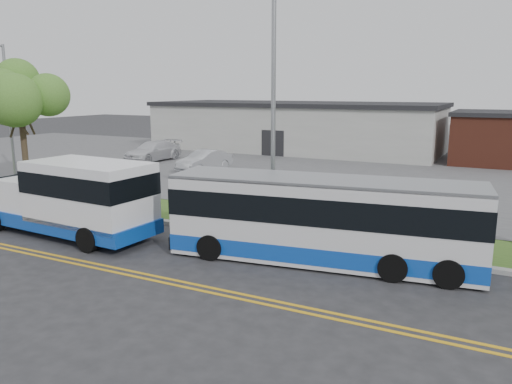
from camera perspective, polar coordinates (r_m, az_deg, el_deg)
The scene contains 18 objects.
ground at distance 19.60m, azimuth -9.64°, elevation -4.75°, with size 140.00×140.00×0.00m, color #28282B.
lane_line_north at distance 16.82m, azimuth -17.52°, elevation -7.89°, with size 70.00×0.12×0.01m, color gold.
lane_line_south at distance 16.63m, azimuth -18.24°, elevation -8.18°, with size 70.00×0.12×0.01m, color gold.
curb at distance 20.43m, azimuth -7.81°, elevation -3.79°, with size 80.00×0.30×0.15m, color #9E9B93.
verge at distance 21.89m, azimuth -5.13°, elevation -2.75°, with size 80.00×3.30×0.10m, color #2F541C.
parking_lot at distance 34.40m, azimuth 7.43°, elevation 2.48°, with size 80.00×25.00×0.10m, color #4C4C4F.
commercial_building at distance 45.57m, azimuth 4.61°, elevation 7.47°, with size 25.40×10.40×4.35m.
brick_wing at distance 41.19m, azimuth 25.87°, elevation 5.60°, with size 6.30×7.30×3.90m.
tree_west at distance 29.60m, azimuth -25.41°, elevation 9.87°, with size 4.40×4.40×6.91m.
streetlight_near at distance 19.61m, azimuth 1.91°, elevation 10.93°, with size 0.35×1.53×9.50m.
streetlight_far at distance 34.14m, azimuth -26.53°, elevation 8.77°, with size 0.35×1.53×8.00m.
shuttle_bus at distance 19.83m, azimuth -19.87°, elevation -0.48°, with size 7.69×2.90×2.90m.
transit_bus at distance 16.09m, azimuth 7.55°, elevation -3.19°, with size 10.07×3.57×2.74m.
pedestrian at distance 24.36m, azimuth -17.68°, elevation 0.33°, with size 0.60×0.40×1.65m, color black.
parked_car_a at distance 33.54m, azimuth -5.92°, elevation 3.58°, with size 1.48×4.25×1.40m, color #B3B6BB.
parked_car_b at distance 39.09m, azimuth -11.71°, elevation 4.60°, with size 2.08×5.12×1.48m, color silver.
grocery_bag_left at distance 24.53m, azimuth -18.49°, elevation -1.24°, with size 0.32×0.32×0.32m, color white.
grocery_bag_right at distance 24.46m, azimuth -16.67°, elevation -1.16°, with size 0.32×0.32×0.32m, color white.
Camera 1 is at (11.32, -15.03, 5.48)m, focal length 35.00 mm.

